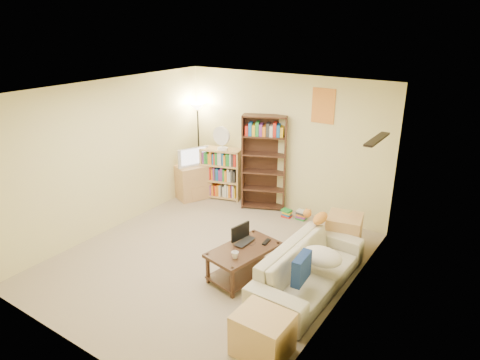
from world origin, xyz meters
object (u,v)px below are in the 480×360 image
object	(u,v)px
tall_bookshelf	(264,161)
end_cabinet	(263,334)
tabby_cat	(318,217)
side_table	(344,233)
sofa	(309,269)
television	(192,156)
short_bookshelf	(221,173)
desk_fan	(222,138)
coffee_table	(244,258)
laptop	(248,243)
floor_lamp	(198,122)
mug	(235,255)
tv_stand	(193,181)

from	to	relation	value
tall_bookshelf	end_cabinet	size ratio (longest dim) A/B	3.08
tabby_cat	side_table	size ratio (longest dim) A/B	0.80
sofa	side_table	bearing A→B (deg)	0.59
sofa	television	size ratio (longest dim) A/B	3.23
side_table	end_cabinet	world-z (taller)	side_table
side_table	sofa	bearing A→B (deg)	-90.49
television	end_cabinet	bearing A→B (deg)	-106.40
short_bookshelf	desk_fan	world-z (taller)	desk_fan
television	short_bookshelf	xyz separation A→B (m)	(0.47, 0.31, -0.36)
side_table	desk_fan	bearing A→B (deg)	167.79
coffee_table	side_table	size ratio (longest dim) A/B	1.91
laptop	desk_fan	size ratio (longest dim) A/B	0.76
laptop	floor_lamp	distance (m)	3.34
television	short_bookshelf	size ratio (longest dim) A/B	0.62
coffee_table	desk_fan	xyz separation A→B (m)	(-1.86, 2.07, 0.95)
mug	desk_fan	xyz separation A→B (m)	(-1.90, 2.34, 0.75)
television	end_cabinet	world-z (taller)	television
sofa	short_bookshelf	size ratio (longest dim) A/B	1.99
floor_lamp	side_table	size ratio (longest dim) A/B	3.17
tabby_cat	laptop	xyz separation A→B (m)	(-0.63, -0.90, -0.20)
mug	television	size ratio (longest dim) A/B	0.19
mug	side_table	world-z (taller)	side_table
desk_fan	mug	bearing A→B (deg)	-50.86
tall_bookshelf	sofa	bearing A→B (deg)	-69.31
tall_bookshelf	side_table	xyz separation A→B (m)	(1.84, -0.68, -0.65)
short_bookshelf	desk_fan	distance (m)	0.74
tabby_cat	end_cabinet	xyz separation A→B (m)	(0.34, -2.13, -0.42)
laptop	end_cabinet	size ratio (longest dim) A/B	0.61
sofa	floor_lamp	world-z (taller)	floor_lamp
tabby_cat	coffee_table	distance (m)	1.26
laptop	tall_bookshelf	distance (m)	2.29
mug	floor_lamp	distance (m)	3.63
end_cabinet	television	bearing A→B (deg)	139.15
coffee_table	desk_fan	world-z (taller)	desk_fan
coffee_table	tall_bookshelf	size ratio (longest dim) A/B	0.62
tv_stand	television	bearing A→B (deg)	-155.54
sofa	desk_fan	xyz separation A→B (m)	(-2.72, 1.81, 0.95)
short_bookshelf	side_table	distance (m)	2.87
short_bookshelf	side_table	world-z (taller)	short_bookshelf
sofa	laptop	world-z (taller)	sofa
side_table	tabby_cat	bearing A→B (deg)	-120.03
sofa	coffee_table	distance (m)	0.90
coffee_table	tall_bookshelf	bearing A→B (deg)	125.47
short_bookshelf	mug	bearing A→B (deg)	-66.53
short_bookshelf	floor_lamp	world-z (taller)	floor_lamp
sofa	floor_lamp	distance (m)	4.01
side_table	end_cabinet	xyz separation A→B (m)	(0.09, -2.57, -0.05)
tabby_cat	side_table	world-z (taller)	tabby_cat
tall_bookshelf	floor_lamp	world-z (taller)	floor_lamp
mug	side_table	distance (m)	1.95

